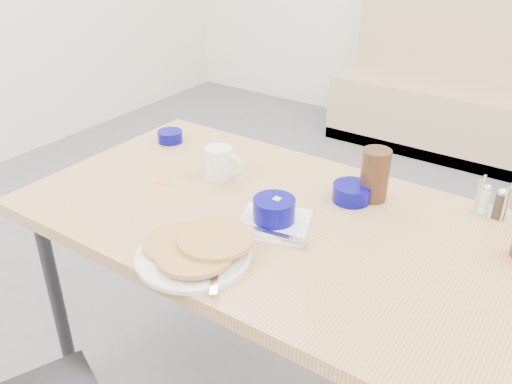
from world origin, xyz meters
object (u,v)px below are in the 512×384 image
Objects in this scene: dining_table at (269,232)px; condiment_caddy at (492,203)px; pancake_plate at (195,250)px; creamer_bowl at (170,136)px; coffee_mug at (220,162)px; booth_bench at (482,103)px; butter_bowl at (352,193)px; amber_tumbler at (375,175)px; grits_setting at (274,214)px.

condiment_caddy is (0.51, 0.34, 0.10)m from dining_table.
pancake_plate reaches higher than creamer_bowl.
coffee_mug is at bearing -20.24° from creamer_bowl.
booth_bench is 14.92× the size of coffee_mug.
creamer_bowl is at bearing 178.39° from butter_bowl.
coffee_mug is at bearing -162.55° from amber_tumbler.
amber_tumbler reaches higher than butter_bowl.
butter_bowl is at bearing 13.48° from coffee_mug.
dining_table is 5.42× the size of grits_setting.
creamer_bowl is (-0.61, 0.26, -0.01)m from grits_setting.
pancake_plate is 0.57m from amber_tumbler.
condiment_caddy is (0.76, 0.24, -0.01)m from coffee_mug.
booth_bench reaches higher than creamer_bowl.
dining_table is at bearing -130.03° from amber_tumbler.
pancake_plate is 3.28× the size of creamer_bowl.
booth_bench reaches higher than condiment_caddy.
coffee_mug is 1.23× the size of condiment_caddy.
creamer_bowl is 0.86× the size of condiment_caddy.
butter_bowl is (0.19, 0.47, 0.00)m from pancake_plate.
grits_setting is 2.90× the size of creamer_bowl.
coffee_mug is 0.79m from condiment_caddy.
grits_setting reaches higher than butter_bowl.
butter_bowl is 1.08× the size of condiment_caddy.
pancake_plate is at bearing -127.29° from condiment_caddy.
booth_bench is at bearing 93.82° from butter_bowl.
butter_bowl is at bearing -86.18° from booth_bench.
creamer_bowl is (-0.57, -2.32, 0.43)m from booth_bench.
grits_setting is at bearing -25.63° from coffee_mug.
amber_tumbler is (0.20, 0.24, 0.14)m from dining_table.
dining_table is at bearing -90.00° from booth_bench.
grits_setting is (0.04, -0.04, 0.10)m from dining_table.
grits_setting is at bearing 72.46° from pancake_plate.
condiment_caddy is at bearing 48.92° from pancake_plate.
grits_setting is 1.67× the size of amber_tumbler.
booth_bench reaches higher than grits_setting.
condiment_caddy is at bearing -76.99° from booth_bench.
butter_bowl is (0.16, 0.20, 0.09)m from dining_table.
booth_bench is 2.85m from pancake_plate.
condiment_caddy is (0.35, 0.14, 0.01)m from butter_bowl.
booth_bench is at bearing 76.20° from creamer_bowl.
condiment_caddy is (0.31, 0.10, -0.04)m from amber_tumbler.
dining_table is 15.70× the size of creamer_bowl.
amber_tumbler is (0.77, 0.02, 0.06)m from creamer_bowl.
grits_setting is at bearing -119.49° from amber_tumbler.
coffee_mug is at bearing -166.52° from butter_bowl.
dining_table is at bearing 134.78° from grits_setting.
coffee_mug is 0.47m from amber_tumbler.
pancake_plate is at bearing -42.72° from creamer_bowl.
booth_bench is at bearing 89.33° from pancake_plate.
amber_tumbler is at bearing 65.70° from pancake_plate.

